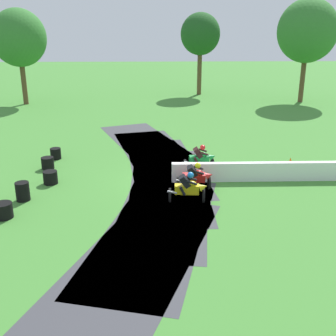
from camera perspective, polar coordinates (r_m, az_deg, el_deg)
ground_plane at (r=19.63m, az=-0.02°, el=-1.85°), size 120.00×120.00×0.00m
track_asphalt at (r=19.63m, az=-1.59°, el=-1.86°), size 6.75×23.61×0.01m
safety_barrier at (r=20.53m, az=16.93°, el=-0.42°), size 11.62×0.33×0.90m
motorcycle_lead_yellow at (r=17.19m, az=2.84°, el=-2.72°), size 1.70×0.77×1.42m
motorcycle_chase_red at (r=18.49m, az=3.79°, el=-1.16°), size 1.68×0.83×1.43m
motorcycle_trailing_green at (r=20.92m, az=4.47°, el=1.36°), size 1.68×0.85×1.43m
tire_stack_near at (r=17.21m, az=-21.55°, el=-5.41°), size 0.71×0.71×0.60m
tire_stack_mid_a at (r=18.51m, az=-19.21°, el=-3.03°), size 0.57×0.57×0.80m
tire_stack_mid_b at (r=20.04m, az=-15.74°, el=-1.25°), size 0.65×0.65×0.60m
tire_stack_far at (r=22.09m, az=-16.09°, el=0.65°), size 0.63×0.63×0.60m
tire_stack_extra_a at (r=23.55m, az=-15.07°, el=1.91°), size 0.57×0.57×0.60m
traffic_cone at (r=22.65m, az=16.33°, el=0.88°), size 0.28×0.28×0.44m
tree_far_left at (r=39.63m, az=-19.67°, el=16.35°), size 4.65×4.65×8.17m
tree_far_right at (r=42.79m, az=4.43°, el=17.70°), size 3.84×3.84×7.90m
tree_mid_rise at (r=40.44m, az=18.49°, el=17.29°), size 5.25×5.25×9.02m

